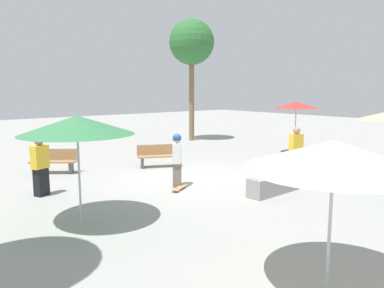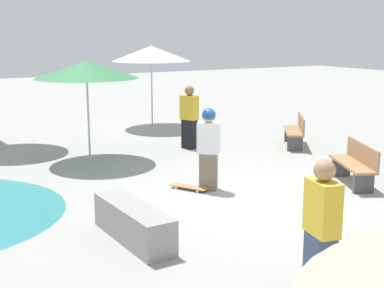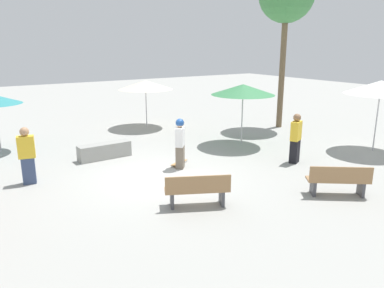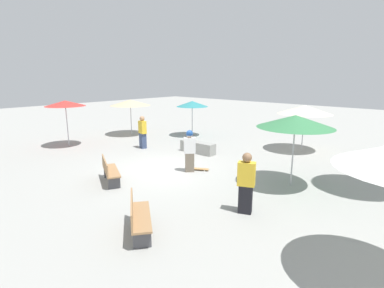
% 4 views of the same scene
% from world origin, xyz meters
% --- Properties ---
extents(ground_plane, '(60.00, 60.00, 0.00)m').
position_xyz_m(ground_plane, '(0.00, 0.00, 0.00)').
color(ground_plane, '#9E9E99').
extents(skater_main, '(0.47, 0.48, 1.63)m').
position_xyz_m(skater_main, '(-0.94, -0.43, 0.88)').
color(skater_main, '#726656').
rests_on(skater_main, ground_plane).
extents(skateboard, '(0.80, 0.56, 0.07)m').
position_xyz_m(skateboard, '(-1.11, -0.77, 0.06)').
color(skateboard, '#B7844C').
rests_on(skateboard, ground_plane).
extents(concrete_ledge, '(1.86, 0.54, 0.54)m').
position_xyz_m(concrete_ledge, '(0.73, -2.80, 0.27)').
color(concrete_ledge, gray).
rests_on(concrete_ledge, ground_plane).
extents(bench_near, '(1.63, 1.10, 0.85)m').
position_xyz_m(bench_near, '(0.25, 2.35, 0.43)').
color(bench_near, '#47474C').
rests_on(bench_near, ground_plane).
extents(bench_far, '(1.55, 1.31, 0.85)m').
position_xyz_m(bench_far, '(-3.23, 3.81, 0.43)').
color(bench_far, '#47474C').
rests_on(bench_far, ground_plane).
extents(shade_umbrella_red, '(2.02, 2.02, 2.39)m').
position_xyz_m(shade_umbrella_red, '(6.66, 0.74, 2.25)').
color(shade_umbrella_red, '#B7B7BC').
rests_on(shade_umbrella_red, ground_plane).
extents(shade_umbrella_green, '(2.47, 2.47, 2.40)m').
position_xyz_m(shade_umbrella_green, '(-4.51, -1.61, 2.20)').
color(shade_umbrella_green, '#B7B7BC').
rests_on(shade_umbrella_green, ground_plane).
extents(shade_umbrella_cream, '(2.57, 2.57, 2.25)m').
position_xyz_m(shade_umbrella_cream, '(-2.79, -6.60, 2.04)').
color(shade_umbrella_cream, '#B7B7BC').
rests_on(shade_umbrella_cream, ground_plane).
extents(palm_tree_center_right, '(2.55, 2.55, 6.85)m').
position_xyz_m(palm_tree_center_right, '(6.01, 7.39, 5.49)').
color(palm_tree_center_right, brown).
rests_on(palm_tree_center_right, ground_plane).
extents(bystander_watching, '(0.50, 0.34, 1.66)m').
position_xyz_m(bystander_watching, '(3.42, -1.61, 0.83)').
color(bystander_watching, '#38476B').
rests_on(bystander_watching, ground_plane).
extents(bystander_far, '(0.52, 0.42, 1.68)m').
position_xyz_m(bystander_far, '(-4.49, 1.18, 0.84)').
color(bystander_far, black).
rests_on(bystander_far, ground_plane).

